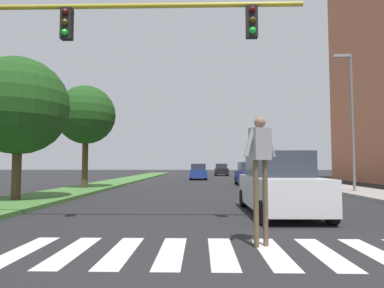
{
  "coord_description": "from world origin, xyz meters",
  "views": [
    {
      "loc": [
        -0.38,
        1.07,
        1.56
      ],
      "look_at": [
        -0.74,
        15.22,
        2.45
      ],
      "focal_mm": 30.77,
      "sensor_mm": 36.0,
      "label": 1
    }
  ],
  "objects": [
    {
      "name": "pedestrian_performer",
      "position": [
        0.78,
        7.46,
        1.66
      ],
      "size": [
        0.7,
        0.43,
        2.49
      ],
      "color": "brown",
      "rests_on": "ground_plane"
    },
    {
      "name": "ground_plane",
      "position": [
        0.0,
        30.0,
        0.0
      ],
      "size": [
        140.0,
        140.0,
        0.0
      ],
      "primitive_type": "plane",
      "color": "#262628"
    },
    {
      "name": "tree_mid",
      "position": [
        -7.85,
        14.27,
        3.96
      ],
      "size": [
        4.0,
        4.0,
        5.83
      ],
      "color": "#4C3823",
      "rests_on": "median_strip"
    },
    {
      "name": "tree_far",
      "position": [
        -7.5,
        21.21,
        4.64
      ],
      "size": [
        3.62,
        3.62,
        6.32
      ],
      "color": "#4C3823",
      "rests_on": "median_strip"
    },
    {
      "name": "crosswalk",
      "position": [
        0.0,
        7.02,
        0.0
      ],
      "size": [
        7.65,
        2.2,
        0.01
      ],
      "color": "silver",
      "rests_on": "ground_plane"
    },
    {
      "name": "sidewalk_right",
      "position": [
        8.42,
        28.0,
        0.07
      ],
      "size": [
        3.0,
        64.0,
        0.15
      ],
      "primitive_type": "cube",
      "color": "#9E9991",
      "rests_on": "ground_plane"
    },
    {
      "name": "traffic_light_gantry",
      "position": [
        -3.79,
        9.06,
        4.35
      ],
      "size": [
        8.54,
        0.3,
        6.0
      ],
      "color": "gold",
      "rests_on": "median_strip"
    },
    {
      "name": "sedan_distant",
      "position": [
        -0.59,
        35.75,
        0.77
      ],
      "size": [
        1.85,
        4.44,
        1.65
      ],
      "color": "navy",
      "rests_on": "ground_plane"
    },
    {
      "name": "sedan_midblock",
      "position": [
        3.39,
        25.91,
        0.81
      ],
      "size": [
        2.0,
        4.32,
        1.75
      ],
      "color": "navy",
      "rests_on": "ground_plane"
    },
    {
      "name": "suv_crossing",
      "position": [
        2.12,
        11.66,
        0.93
      ],
      "size": [
        2.03,
        4.63,
        1.97
      ],
      "color": "silver",
      "rests_on": "ground_plane"
    },
    {
      "name": "median_strip",
      "position": [
        -7.48,
        28.0,
        0.07
      ],
      "size": [
        3.0,
        64.0,
        0.15
      ],
      "primitive_type": "cube",
      "color": "#477A38",
      "rests_on": "ground_plane"
    },
    {
      "name": "street_lamp_right",
      "position": [
        7.82,
        19.06,
        4.59
      ],
      "size": [
        1.02,
        0.24,
        7.5
      ],
      "color": "slate",
      "rests_on": "sidewalk_right"
    },
    {
      "name": "sedan_far_horizon",
      "position": [
        2.62,
        47.94,
        0.79
      ],
      "size": [
        1.84,
        4.01,
        1.7
      ],
      "color": "black",
      "rests_on": "ground_plane"
    }
  ]
}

